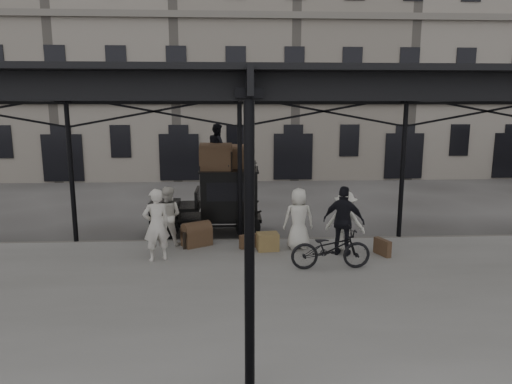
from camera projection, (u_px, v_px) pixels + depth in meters
ground at (242, 265)px, 12.20m from camera, size 120.00×120.00×0.00m
platform at (243, 293)px, 10.23m from camera, size 28.00×8.00×0.15m
canopy at (242, 87)px, 9.67m from camera, size 22.50×9.00×4.74m
building_frontage at (235, 61)px, 28.58m from camera, size 64.00×8.00×14.00m
taxi at (219, 198)px, 15.07m from camera, size 3.65×1.55×2.18m
porter_left at (156, 225)px, 12.00m from camera, size 0.83×0.71×1.94m
porter_midleft at (167, 216)px, 13.44m from camera, size 0.97×0.82×1.74m
porter_centre at (299, 219)px, 13.04m from camera, size 0.88×0.59×1.77m
porter_official at (344, 221)px, 12.44m from camera, size 1.22×0.92×1.93m
porter_right at (345, 221)px, 12.84m from camera, size 1.26×1.03×1.71m
bicycle at (331, 248)px, 11.46m from camera, size 2.03×0.76×1.06m
porter_roof at (218, 147)px, 14.66m from camera, size 0.75×0.85×1.48m
steamer_trunk_roof_near at (216, 159)px, 14.58m from camera, size 1.06×0.72×0.73m
steamer_trunk_roof_far at (239, 158)px, 15.06m from camera, size 0.98×0.69×0.66m
steamer_trunk_platform at (197, 236)px, 13.42m from camera, size 0.96×0.84×0.60m
wicker_hamper at (268, 242)px, 12.99m from camera, size 0.65×0.52×0.50m
suitcase_upright at (382, 247)px, 12.56m from camera, size 0.35×0.61×0.45m
suitcase_flat at (249, 241)px, 13.21m from camera, size 0.61×0.38×0.40m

